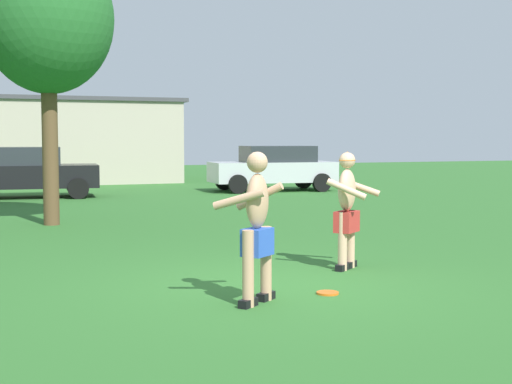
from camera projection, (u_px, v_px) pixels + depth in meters
The scene contains 8 objects.
ground_plane at pixel (271, 287), 9.10m from camera, with size 80.00×80.00×0.00m, color #2D6628.
player_with_cap at pixel (347, 205), 10.29m from camera, with size 0.90×0.71×1.67m.
player_in_blue at pixel (257, 224), 8.14m from camera, with size 0.87×0.70×1.70m.
frisbee at pixel (328, 293), 8.69m from camera, with size 0.27×0.27×0.03m, color orange.
car_black_near_post at pixel (25, 171), 22.61m from camera, with size 4.45×2.35×1.58m.
car_silver_mid_lot at pixel (274, 167), 25.58m from camera, with size 4.43×2.31×1.58m.
outbuilding_behind_lot at pixel (58, 141), 30.52m from camera, with size 9.88×5.32×3.48m.
tree_left_field at pixel (48, 20), 15.30m from camera, with size 2.76×2.76×5.95m.
Camera 1 is at (-3.46, -8.30, 1.86)m, focal length 51.25 mm.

